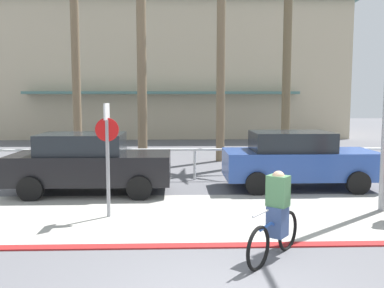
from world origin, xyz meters
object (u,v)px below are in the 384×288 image
Objects in this scene: palm_tree_1 at (74,7)px; cyclist_blue_1 at (276,217)px; car_black_1 at (89,163)px; car_blue_2 at (297,159)px; stop_sign_bike_lane at (107,143)px.

palm_tree_1 is 14.28m from cyclist_blue_1.
palm_tree_1 reaches higher than car_black_1.
car_black_1 and car_blue_2 have the same top height.
car_blue_2 is (6.01, 0.47, 0.00)m from car_black_1.
cyclist_blue_1 is (5.98, -11.60, -5.79)m from palm_tree_1.
car_black_1 is 2.93× the size of cyclist_blue_1.
car_black_1 is at bearing 129.70° from cyclist_blue_1.
stop_sign_bike_lane is at bearing -69.53° from car_black_1.
car_blue_2 is at bearing 70.84° from cyclist_blue_1.
car_blue_2 reaches higher than cyclist_blue_1.
palm_tree_1 is 2.04× the size of car_black_1.
stop_sign_bike_lane is at bearing -150.10° from car_blue_2.
palm_tree_1 is 8.89m from car_black_1.
cyclist_blue_1 is (3.20, -2.50, -0.98)m from stop_sign_bike_lane.
stop_sign_bike_lane reaches higher than car_blue_2.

